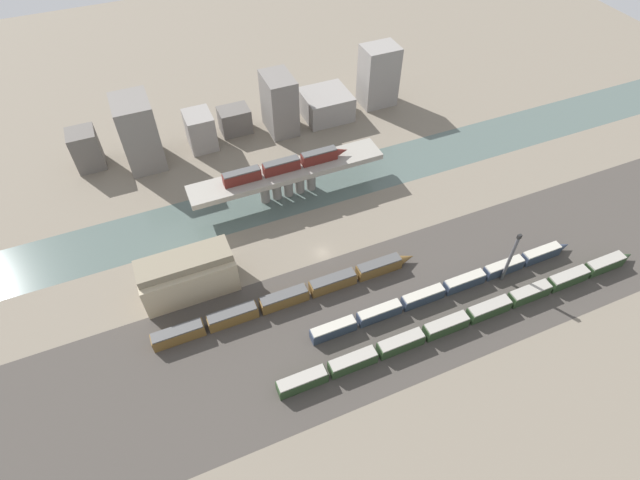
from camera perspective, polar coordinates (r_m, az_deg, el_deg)
ground_plane at (r=140.17m, az=0.20°, el=-1.45°), size 400.00×400.00×0.00m
railbed_yard at (r=127.07m, az=4.50°, el=-8.96°), size 280.00×42.00×0.01m
river_water at (r=157.66m, az=-3.60°, el=5.26°), size 320.00×19.08×0.01m
bridge at (r=152.60m, az=-3.73°, el=7.41°), size 60.17×9.41×9.86m
train_on_bridge at (r=149.97m, az=-3.96°, el=8.54°), size 39.41×2.81×3.83m
train_yard_near at (r=130.78m, az=17.08°, el=-8.22°), size 103.77×3.18×3.63m
train_yard_mid at (r=134.48m, az=14.48°, el=-5.28°), size 78.42×2.79×3.48m
train_yard_far at (r=128.46m, az=-3.43°, el=-6.50°), size 71.30×3.20×3.86m
warehouse_building at (r=132.11m, az=-14.90°, el=-3.82°), size 23.96×11.25×12.20m
signal_tower at (r=136.49m, az=20.92°, el=-1.93°), size 1.00×0.82×17.18m
city_block_far_left at (r=180.90m, az=-25.16°, el=9.38°), size 8.69×8.99×13.25m
city_block_left at (r=172.76m, az=-19.99°, el=11.44°), size 11.34×14.86×23.28m
city_block_center at (r=178.04m, az=-13.52°, el=12.09°), size 8.93×10.85×12.49m
city_block_right at (r=183.92m, az=-9.71°, el=13.35°), size 10.62×8.14×9.00m
city_block_far_right at (r=179.92m, az=-4.66°, el=15.26°), size 9.61×14.03×20.62m
city_block_tall at (r=189.51m, az=0.68°, el=15.20°), size 16.84×15.87×9.28m
city_block_low at (r=195.27m, az=6.70°, el=18.16°), size 12.84×10.05×22.37m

